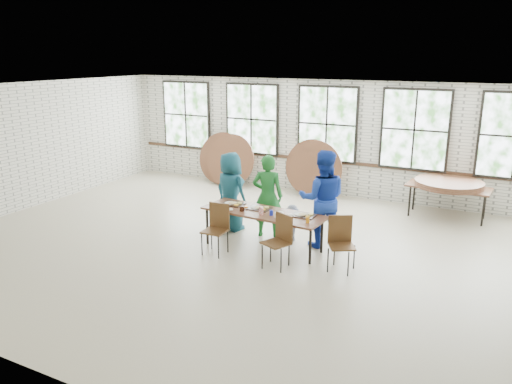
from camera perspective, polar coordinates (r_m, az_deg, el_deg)
room at (r=13.15m, az=8.12°, el=7.49°), size 12.00×12.00×12.00m
dining_table at (r=9.50m, az=0.85°, el=-2.55°), size 2.46×0.99×0.74m
chair_near_left at (r=9.38m, az=-4.47°, el=-3.68°), size 0.44×0.42×0.95m
chair_near_right at (r=8.76m, az=2.76°, el=-5.07°), size 0.55×0.54×0.95m
chair_spare at (r=8.77m, az=9.67°, el=-5.24°), size 0.57×0.56×0.95m
adult_teal at (r=10.50m, az=-2.91°, el=0.05°), size 0.93×0.74×1.68m
adult_green at (r=10.10m, az=1.33°, el=-0.46°), size 0.71×0.57×1.71m
toddler at (r=10.03m, az=4.13°, el=-3.51°), size 0.55×0.43×0.74m
adult_blue at (r=9.64m, az=7.60°, el=-0.78°), size 1.13×1.02×1.90m
storage_table at (r=12.10m, az=21.12°, el=0.36°), size 1.85×0.88×0.74m
tabletop_clutter at (r=9.43m, az=1.28°, el=-2.20°), size 1.99×0.60×0.11m
round_tops_stacked at (r=12.07m, az=21.18°, el=0.91°), size 1.50×1.50×0.13m
round_tops_leaning at (r=13.62m, az=1.36°, el=3.24°), size 4.34×0.52×1.49m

